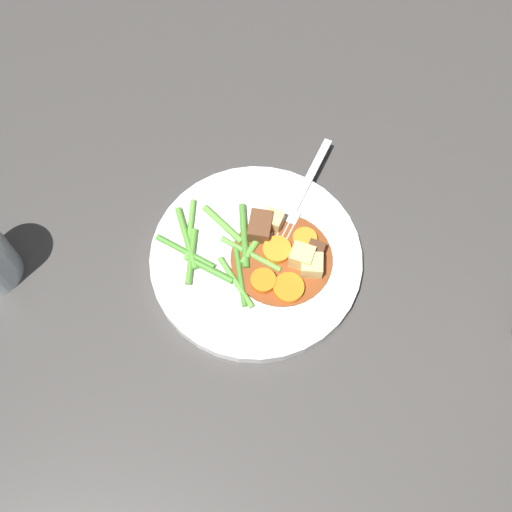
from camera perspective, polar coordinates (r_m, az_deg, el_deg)
ground_plane at (r=0.77m, az=0.00°, el=-0.50°), size 3.00×3.00×0.00m
dinner_plate at (r=0.76m, az=0.00°, el=-0.25°), size 0.25×0.25×0.02m
stew_sauce at (r=0.75m, az=2.26°, el=-0.50°), size 0.12×0.12×0.00m
carrot_slice_0 at (r=0.73m, az=2.93°, el=-2.90°), size 0.05×0.05×0.01m
carrot_slice_1 at (r=0.76m, az=4.38°, el=1.47°), size 0.03×0.03×0.01m
carrot_slice_2 at (r=0.75m, az=1.88°, el=0.51°), size 0.04×0.04×0.01m
carrot_slice_3 at (r=0.73m, az=0.65°, el=-2.28°), size 0.04×0.04×0.01m
potato_chunk_0 at (r=0.74m, az=4.99°, el=-0.86°), size 0.03×0.03×0.02m
potato_chunk_1 at (r=0.77m, az=1.52°, el=3.26°), size 0.03×0.03×0.02m
potato_chunk_2 at (r=0.74m, az=4.16°, el=0.16°), size 0.03×0.03×0.03m
meat_chunk_0 at (r=0.76m, az=0.39°, el=2.63°), size 0.03×0.04×0.02m
meat_chunk_1 at (r=0.75m, az=5.27°, el=0.26°), size 0.02×0.03×0.02m
green_bean_0 at (r=0.77m, az=-2.98°, el=2.86°), size 0.06×0.05×0.01m
green_bean_1 at (r=0.76m, az=-1.07°, el=1.83°), size 0.03×0.08×0.01m
green_bean_2 at (r=0.75m, az=-0.47°, el=0.16°), size 0.08×0.04×0.01m
green_bean_3 at (r=0.75m, az=-0.28°, el=0.83°), size 0.03×0.05×0.01m
green_bean_4 at (r=0.74m, az=-3.79°, el=-1.39°), size 0.05×0.02×0.01m
green_bean_5 at (r=0.75m, az=-5.80°, el=-0.02°), size 0.01×0.07×0.01m
green_bean_6 at (r=0.76m, az=-6.33°, el=0.38°), size 0.08×0.04×0.01m
green_bean_7 at (r=0.74m, az=-1.44°, el=-1.71°), size 0.03×0.08×0.01m
green_bean_8 at (r=0.74m, az=-1.81°, el=-2.35°), size 0.05×0.06×0.01m
green_bean_9 at (r=0.76m, az=-6.23°, el=1.61°), size 0.04×0.08×0.01m
green_bean_10 at (r=0.77m, az=-5.92°, el=2.38°), size 0.01×0.08×0.01m
fork at (r=0.79m, az=3.92°, el=5.30°), size 0.07×0.17×0.00m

